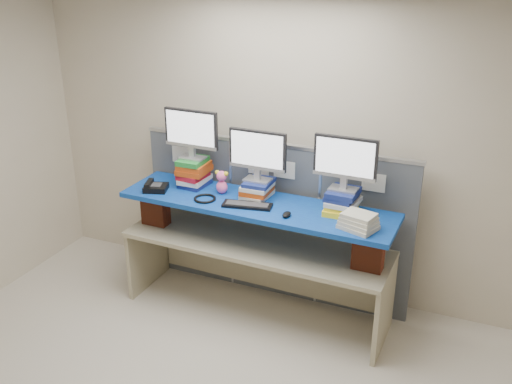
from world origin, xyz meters
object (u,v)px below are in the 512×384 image
at_px(monitor_right, 345,160).
at_px(desk, 256,256).
at_px(keyboard, 247,205).
at_px(desk_phone, 155,187).
at_px(blue_board, 256,205).
at_px(monitor_left, 191,131).
at_px(monitor_center, 258,153).

bearing_deg(monitor_right, desk, -170.74).
relative_size(keyboard, desk_phone, 1.75).
bearing_deg(desk_phone, keyboard, -18.32).
xyz_separation_m(blue_board, monitor_right, (0.73, 0.10, 0.48)).
relative_size(monitor_left, keyboard, 1.19).
xyz_separation_m(monitor_left, desk_phone, (-0.26, -0.24, -0.49)).
relative_size(blue_board, monitor_center, 4.67).
bearing_deg(monitor_left, monitor_right, 0.00).
xyz_separation_m(monitor_left, keyboard, (0.64, -0.24, -0.51)).
xyz_separation_m(desk, blue_board, (0.00, 0.00, 0.50)).
relative_size(blue_board, desk_phone, 9.68).
height_order(blue_board, monitor_center, monitor_center).
xyz_separation_m(desk, monitor_left, (-0.68, 0.14, 1.04)).
bearing_deg(monitor_left, keyboard, -18.68).
xyz_separation_m(blue_board, desk_phone, (-0.95, -0.10, 0.05)).
relative_size(monitor_center, desk_phone, 2.08).
bearing_deg(monitor_center, desk_phone, -164.98).
xyz_separation_m(desk, desk_phone, (-0.95, -0.10, 0.56)).
distance_m(desk, monitor_center, 0.94).
bearing_deg(monitor_left, blue_board, -9.80).
relative_size(monitor_center, monitor_right, 1.00).
xyz_separation_m(desk, monitor_center, (-0.04, 0.12, 0.94)).
height_order(blue_board, monitor_right, monitor_right).
distance_m(monitor_left, monitor_center, 0.66).
relative_size(desk, monitor_right, 4.64).
bearing_deg(desk_phone, desk, -12.26).
relative_size(blue_board, monitor_right, 4.67).
relative_size(desk, monitor_left, 4.64).
distance_m(monitor_left, monitor_right, 1.41).
bearing_deg(desk_phone, monitor_left, 23.47).
xyz_separation_m(blue_board, monitor_center, (-0.04, 0.12, 0.43)).
distance_m(monitor_center, keyboard, 0.46).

